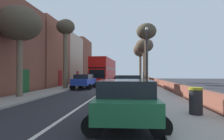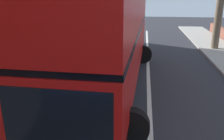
# 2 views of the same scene
# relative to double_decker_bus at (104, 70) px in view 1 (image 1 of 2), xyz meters

# --- Properties ---
(ground_plane) EXTENTS (84.00, 84.00, 0.00)m
(ground_plane) POSITION_rel_double_decker_bus_xyz_m (1.70, -11.19, -2.36)
(ground_plane) COLOR #28282D
(road_centre_line) EXTENTS (0.16, 54.00, 0.01)m
(road_centre_line) POSITION_rel_double_decker_bus_xyz_m (1.70, -11.19, -2.35)
(road_centre_line) COLOR silver
(road_centre_line) RESTS_ON ground
(sidewalk_left) EXTENTS (2.60, 60.00, 0.12)m
(sidewalk_left) POSITION_rel_double_decker_bus_xyz_m (-3.20, -11.19, -2.30)
(sidewalk_left) COLOR #9E998E
(sidewalk_left) RESTS_ON ground
(sidewalk_right) EXTENTS (2.60, 60.00, 0.12)m
(sidewalk_right) POSITION_rel_double_decker_bus_xyz_m (6.60, -11.19, -2.30)
(sidewalk_right) COLOR #9E998E
(sidewalk_right) RESTS_ON ground
(terraced_houses_left) EXTENTS (4.07, 47.68, 9.02)m
(terraced_houses_left) POSITION_rel_double_decker_bus_xyz_m (-6.80, -11.27, 1.95)
(terraced_houses_left) COLOR brown
(terraced_houses_left) RESTS_ON ground
(boundary_wall_right) EXTENTS (0.36, 54.00, 0.91)m
(boundary_wall_right) POSITION_rel_double_decker_bus_xyz_m (8.15, -11.19, -1.90)
(boundary_wall_right) COLOR brown
(boundary_wall_right) RESTS_ON ground
(double_decker_bus) EXTENTS (3.81, 11.52, 4.06)m
(double_decker_bus) POSITION_rel_double_decker_bus_xyz_m (0.00, 0.00, 0.00)
(double_decker_bus) COLOR red
(double_decker_bus) RESTS_ON ground
(parked_car_white_right_1) EXTENTS (2.48, 4.24, 1.64)m
(parked_car_white_right_1) POSITION_rel_double_decker_bus_xyz_m (4.20, -17.51, -1.42)
(parked_car_white_right_1) COLOR silver
(parked_car_white_right_1) RESTS_ON ground
(parked_car_green_right_2) EXTENTS (2.62, 4.00, 1.56)m
(parked_car_green_right_2) POSITION_rel_double_decker_bus_xyz_m (4.20, -24.26, -1.45)
(parked_car_green_right_2) COLOR #1E6038
(parked_car_green_right_2) RESTS_ON ground
(parked_car_blue_left_3) EXTENTS (2.50, 4.55, 1.63)m
(parked_car_blue_left_3) POSITION_rel_double_decker_bus_xyz_m (-0.80, -10.12, -1.42)
(parked_car_blue_left_3) COLOR #1E389E
(parked_car_blue_left_3) RESTS_ON ground
(street_tree_left_0) EXTENTS (3.05, 3.05, 6.48)m
(street_tree_left_0) POSITION_rel_double_decker_bus_xyz_m (-3.53, -18.04, 2.90)
(street_tree_left_0) COLOR brown
(street_tree_left_0) RESTS_ON sidewalk_left
(street_tree_right_1) EXTENTS (3.01, 3.01, 7.58)m
(street_tree_right_1) POSITION_rel_double_decker_bus_xyz_m (6.71, 1.52, 3.86)
(street_tree_right_1) COLOR brown
(street_tree_right_1) RESTS_ON sidewalk_right
(street_tree_right_3) EXTENTS (2.86, 2.86, 7.76)m
(street_tree_right_3) POSITION_rel_double_decker_bus_xyz_m (6.34, 7.76, 3.94)
(street_tree_right_3) COLOR brown
(street_tree_right_3) RESTS_ON sidewalk_right
(street_tree_left_4) EXTENTS (2.03, 2.03, 7.68)m
(street_tree_left_4) POSITION_rel_double_decker_bus_xyz_m (-2.86, -10.50, 3.87)
(street_tree_left_4) COLOR brown
(street_tree_left_4) RESTS_ON sidewalk_left
(street_tree_right_5) EXTENTS (2.71, 2.71, 8.45)m
(street_tree_right_5) POSITION_rel_double_decker_bus_xyz_m (6.51, -4.94, 4.79)
(street_tree_right_5) COLOR brown
(street_tree_right_5) RESTS_ON sidewalk_right
(lamppost_right) EXTENTS (0.32, 0.32, 6.31)m
(lamppost_right) POSITION_rel_double_decker_bus_xyz_m (6.00, -11.56, 1.45)
(lamppost_right) COLOR black
(lamppost_right) RESTS_ON sidewalk_right
(litter_bin_right) EXTENTS (0.55, 0.55, 1.09)m
(litter_bin_right) POSITION_rel_double_decker_bus_xyz_m (7.00, -22.76, -1.69)
(litter_bin_right) COLOR black
(litter_bin_right) RESTS_ON sidewalk_right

